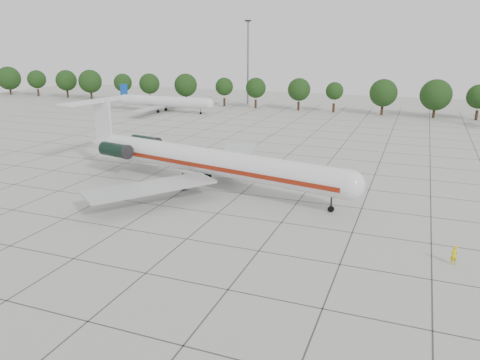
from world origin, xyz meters
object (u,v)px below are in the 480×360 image
Objects in this scene: ground_crew at (454,255)px; bg_airliner_b at (164,102)px; main_airliner at (199,159)px; floodlight_mast at (248,58)px.

bg_airliner_b is at bearing -73.13° from ground_crew.
ground_crew is (32.75, -13.55, -2.88)m from main_airliner.
floodlight_mast is (16.51, 23.76, 11.37)m from bg_airliner_b.
main_airliner is 86.40m from floodlight_mast.
floodlight_mast is at bearing 117.08° from main_airliner.
main_airliner is at bearing -56.08° from bg_airliner_b.
bg_airliner_b is 1.11× the size of floodlight_mast.
floodlight_mast reaches higher than ground_crew.
floodlight_mast is (-55.81, 96.16, 13.32)m from ground_crew.
floodlight_mast is at bearing -87.96° from ground_crew.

